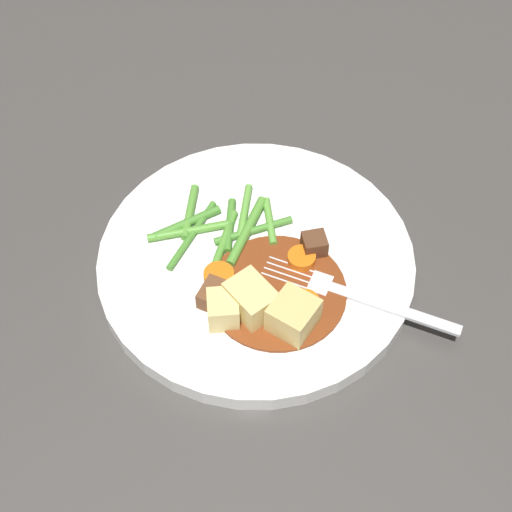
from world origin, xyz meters
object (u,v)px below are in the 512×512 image
at_px(carrot_slice_1, 301,259).
at_px(meat_chunk_0, 217,296).
at_px(potato_chunk_1, 251,300).
at_px(dinner_plate, 256,262).
at_px(fork, 353,295).
at_px(carrot_slice_2, 305,305).
at_px(potato_chunk_0, 293,316).
at_px(potato_chunk_2, 223,309).
at_px(meat_chunk_1, 314,246).
at_px(carrot_slice_0, 243,291).
at_px(carrot_slice_3, 219,277).

bearing_deg(carrot_slice_1, meat_chunk_0, -65.68).
bearing_deg(potato_chunk_1, carrot_slice_1, 133.32).
xyz_separation_m(dinner_plate, fork, (0.05, 0.08, 0.01)).
relative_size(carrot_slice_2, potato_chunk_0, 0.69).
relative_size(potato_chunk_2, meat_chunk_0, 1.09).
distance_m(meat_chunk_1, fork, 0.06).
distance_m(carrot_slice_0, carrot_slice_2, 0.05).
xyz_separation_m(meat_chunk_1, fork, (0.05, 0.03, -0.01)).
distance_m(dinner_plate, potato_chunk_2, 0.07).
xyz_separation_m(potato_chunk_1, meat_chunk_0, (-0.01, -0.03, -0.01)).
xyz_separation_m(meat_chunk_0, fork, (0.00, 0.12, -0.01)).
bearing_deg(carrot_slice_2, dinner_plate, -149.45).
distance_m(carrot_slice_0, carrot_slice_3, 0.03).
bearing_deg(potato_chunk_1, potato_chunk_0, 59.92).
relative_size(dinner_plate, potato_chunk_1, 7.05).
xyz_separation_m(carrot_slice_2, meat_chunk_1, (-0.06, 0.02, 0.00)).
relative_size(dinner_plate, potato_chunk_2, 9.80).
relative_size(meat_chunk_0, fork, 0.16).
xyz_separation_m(carrot_slice_2, fork, (-0.01, 0.04, -0.01)).
bearing_deg(carrot_slice_2, meat_chunk_0, -101.25).
bearing_deg(meat_chunk_1, potato_chunk_1, -47.76).
xyz_separation_m(dinner_plate, potato_chunk_0, (0.08, 0.02, 0.02)).
relative_size(dinner_plate, carrot_slice_2, 11.37).
xyz_separation_m(carrot_slice_2, potato_chunk_2, (0.00, -0.07, 0.01)).
distance_m(potato_chunk_2, meat_chunk_1, 0.10).
height_order(dinner_plate, carrot_slice_2, carrot_slice_2).
height_order(carrot_slice_1, carrot_slice_2, carrot_slice_2).
xyz_separation_m(dinner_plate, meat_chunk_1, (0.00, 0.05, 0.02)).
xyz_separation_m(carrot_slice_1, potato_chunk_0, (0.06, -0.02, 0.01)).
distance_m(carrot_slice_1, meat_chunk_0, 0.08).
height_order(potato_chunk_0, meat_chunk_1, potato_chunk_0).
distance_m(carrot_slice_0, potato_chunk_2, 0.03).
bearing_deg(meat_chunk_0, carrot_slice_3, 171.67).
xyz_separation_m(carrot_slice_2, meat_chunk_0, (-0.01, -0.07, 0.00)).
relative_size(carrot_slice_0, potato_chunk_1, 0.77).
distance_m(carrot_slice_0, fork, 0.09).
distance_m(carrot_slice_1, carrot_slice_2, 0.05).
height_order(carrot_slice_2, meat_chunk_1, meat_chunk_1).
height_order(carrot_slice_1, potato_chunk_1, potato_chunk_1).
distance_m(potato_chunk_0, meat_chunk_1, 0.08).
distance_m(dinner_plate, potato_chunk_1, 0.06).
xyz_separation_m(carrot_slice_3, potato_chunk_1, (0.03, 0.03, 0.01)).
xyz_separation_m(potato_chunk_0, meat_chunk_1, (-0.07, 0.03, -0.01)).
bearing_deg(dinner_plate, potato_chunk_0, 17.51).
distance_m(carrot_slice_1, potato_chunk_0, 0.07).
bearing_deg(potato_chunk_2, carrot_slice_1, 125.54).
bearing_deg(meat_chunk_0, potato_chunk_2, 15.20).
distance_m(carrot_slice_2, potato_chunk_2, 0.07).
height_order(potato_chunk_2, meat_chunk_0, potato_chunk_2).
bearing_deg(potato_chunk_0, potato_chunk_2, -102.98).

